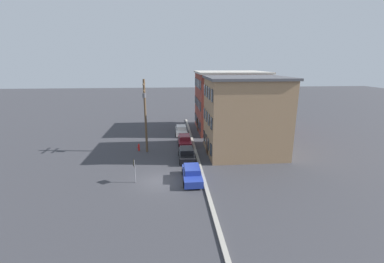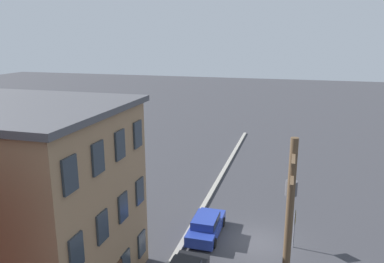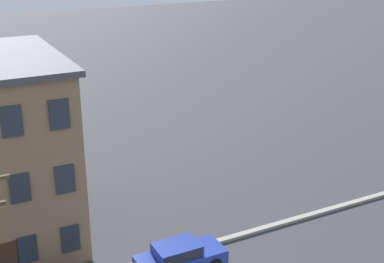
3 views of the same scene
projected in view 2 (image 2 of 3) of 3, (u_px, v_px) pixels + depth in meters
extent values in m
plane|color=#38383D|center=(255.00, 243.00, 24.19)|extent=(200.00, 200.00, 0.00)
cube|color=#9E998E|center=(189.00, 232.00, 25.34)|extent=(56.00, 0.36, 0.16)
cube|color=#9E7A56|center=(26.00, 204.00, 18.69)|extent=(8.23, 9.50, 9.58)
cube|color=#4C4C51|center=(15.00, 107.00, 17.48)|extent=(8.73, 10.00, 0.30)
cube|color=#2D3842|center=(77.00, 252.00, 14.56)|extent=(0.90, 0.10, 1.40)
cube|color=#2D3842|center=(70.00, 175.00, 13.78)|extent=(0.90, 0.10, 1.40)
cube|color=#2D3842|center=(103.00, 227.00, 16.48)|extent=(0.90, 0.10, 1.40)
cube|color=#2D3842|center=(98.00, 158.00, 15.70)|extent=(0.90, 0.10, 1.40)
cube|color=#2D3842|center=(123.00, 207.00, 18.40)|extent=(0.90, 0.10, 1.40)
cube|color=#2D3842|center=(120.00, 145.00, 17.61)|extent=(0.90, 0.10, 1.40)
cube|color=#2D3842|center=(142.00, 244.00, 21.10)|extent=(0.90, 0.10, 1.40)
cube|color=#2D3842|center=(140.00, 191.00, 20.32)|extent=(0.90, 0.10, 1.40)
cube|color=#2D3842|center=(138.00, 134.00, 19.53)|extent=(0.90, 0.10, 1.40)
cube|color=#233899|center=(206.00, 227.00, 25.05)|extent=(4.40, 1.80, 0.70)
cube|color=#233899|center=(206.00, 220.00, 24.71)|extent=(2.20, 1.51, 0.55)
cube|color=#1E232D|center=(206.00, 220.00, 24.71)|extent=(2.02, 1.58, 0.48)
cylinder|color=black|center=(199.00, 219.00, 26.67)|extent=(0.66, 0.22, 0.66)
cylinder|color=black|center=(223.00, 222.00, 26.23)|extent=(0.66, 0.22, 0.66)
cylinder|color=black|center=(188.00, 239.00, 23.97)|extent=(0.66, 0.22, 0.66)
cylinder|color=black|center=(214.00, 243.00, 23.52)|extent=(0.66, 0.22, 0.66)
cylinder|color=slate|center=(294.00, 230.00, 23.39)|extent=(0.08, 0.08, 2.40)
cube|color=yellow|center=(295.00, 218.00, 23.17)|extent=(0.97, 0.03, 0.97)
cube|color=black|center=(295.00, 217.00, 23.17)|extent=(1.05, 0.02, 1.05)
cylinder|color=brown|center=(286.00, 261.00, 14.01)|extent=(0.28, 0.28, 9.56)
cube|color=brown|center=(294.00, 154.00, 12.98)|extent=(2.40, 0.12, 0.12)
cube|color=brown|center=(292.00, 176.00, 13.18)|extent=(2.00, 0.12, 0.12)
cylinder|color=#515156|center=(291.00, 188.00, 13.65)|extent=(0.44, 0.44, 0.55)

